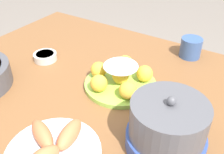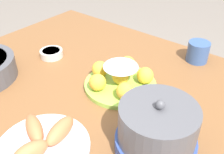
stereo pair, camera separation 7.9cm
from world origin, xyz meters
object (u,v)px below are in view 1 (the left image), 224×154
at_px(sauce_bowl, 45,56).
at_px(warming_pot, 167,127).
at_px(cake_plate, 120,78).
at_px(dining_table, 104,106).
at_px(cup_near, 191,48).
at_px(seafood_platter, 53,148).

relative_size(sauce_bowl, warming_pot, 0.44).
bearing_deg(cake_plate, dining_table, 34.03).
bearing_deg(dining_table, warming_pot, 154.97).
xyz_separation_m(sauce_bowl, cup_near, (-0.50, -0.35, 0.03)).
distance_m(cake_plate, seafood_platter, 0.35).
xyz_separation_m(cake_plate, seafood_platter, (-0.01, 0.35, -0.01)).
bearing_deg(cup_near, warming_pot, 101.69).
xyz_separation_m(dining_table, cup_near, (-0.19, -0.38, 0.13)).
relative_size(dining_table, seafood_platter, 5.17).
xyz_separation_m(sauce_bowl, seafood_platter, (-0.37, 0.34, 0.00)).
height_order(sauce_bowl, cup_near, cup_near).
bearing_deg(seafood_platter, warming_pot, -142.30).
height_order(cake_plate, warming_pot, warming_pot).
relative_size(seafood_platter, cup_near, 2.90).
xyz_separation_m(cake_plate, sauce_bowl, (0.36, 0.01, -0.02)).
xyz_separation_m(seafood_platter, cup_near, (-0.13, -0.70, 0.02)).
distance_m(sauce_bowl, cup_near, 0.61).
bearing_deg(sauce_bowl, warming_pot, 165.11).
xyz_separation_m(dining_table, seafood_platter, (-0.06, 0.32, 0.11)).
height_order(dining_table, cake_plate, cake_plate).
distance_m(seafood_platter, cup_near, 0.71).
distance_m(seafood_platter, warming_pot, 0.30).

